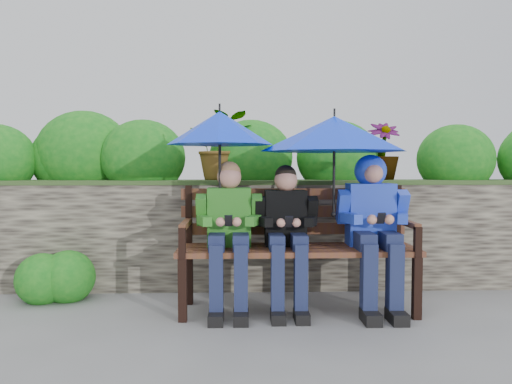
{
  "coord_description": "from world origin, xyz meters",
  "views": [
    {
      "loc": [
        -0.14,
        -3.99,
        1.16
      ],
      "look_at": [
        0.0,
        0.1,
        0.95
      ],
      "focal_mm": 35.0,
      "sensor_mm": 36.0,
      "label": 1
    }
  ],
  "objects_px": {
    "umbrella_left": "(220,128)",
    "park_bench": "(296,239)",
    "boy_left": "(229,228)",
    "umbrella_right": "(334,134)",
    "boy_middle": "(287,229)",
    "boy_right": "(373,218)"
  },
  "relations": [
    {
      "from": "boy_middle",
      "to": "umbrella_right",
      "type": "height_order",
      "value": "umbrella_right"
    },
    {
      "from": "boy_left",
      "to": "boy_middle",
      "type": "bearing_deg",
      "value": 0.38
    },
    {
      "from": "boy_middle",
      "to": "umbrella_right",
      "type": "bearing_deg",
      "value": 3.91
    },
    {
      "from": "park_bench",
      "to": "boy_middle",
      "type": "distance_m",
      "value": 0.16
    },
    {
      "from": "boy_left",
      "to": "umbrella_right",
      "type": "bearing_deg",
      "value": 1.98
    },
    {
      "from": "boy_right",
      "to": "umbrella_right",
      "type": "relative_size",
      "value": 1.07
    },
    {
      "from": "umbrella_right",
      "to": "umbrella_left",
      "type": "bearing_deg",
      "value": 179.67
    },
    {
      "from": "park_bench",
      "to": "boy_middle",
      "type": "relative_size",
      "value": 1.62
    },
    {
      "from": "boy_right",
      "to": "boy_middle",
      "type": "bearing_deg",
      "value": -179.57
    },
    {
      "from": "park_bench",
      "to": "boy_middle",
      "type": "bearing_deg",
      "value": -132.85
    },
    {
      "from": "park_bench",
      "to": "umbrella_left",
      "type": "height_order",
      "value": "umbrella_left"
    },
    {
      "from": "boy_middle",
      "to": "boy_left",
      "type": "bearing_deg",
      "value": -179.62
    },
    {
      "from": "umbrella_right",
      "to": "boy_left",
      "type": "bearing_deg",
      "value": -178.02
    },
    {
      "from": "umbrella_left",
      "to": "park_bench",
      "type": "bearing_deg",
      "value": 5.61
    },
    {
      "from": "boy_middle",
      "to": "boy_right",
      "type": "distance_m",
      "value": 0.7
    },
    {
      "from": "boy_right",
      "to": "umbrella_left",
      "type": "height_order",
      "value": "umbrella_left"
    },
    {
      "from": "boy_left",
      "to": "umbrella_left",
      "type": "bearing_deg",
      "value": 154.81
    },
    {
      "from": "boy_middle",
      "to": "umbrella_left",
      "type": "height_order",
      "value": "umbrella_left"
    },
    {
      "from": "boy_middle",
      "to": "boy_right",
      "type": "bearing_deg",
      "value": 0.43
    },
    {
      "from": "umbrella_left",
      "to": "umbrella_right",
      "type": "bearing_deg",
      "value": -0.33
    },
    {
      "from": "boy_middle",
      "to": "boy_right",
      "type": "xyz_separation_m",
      "value": [
        0.7,
        0.01,
        0.08
      ]
    },
    {
      "from": "boy_left",
      "to": "umbrella_right",
      "type": "height_order",
      "value": "umbrella_right"
    }
  ]
}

